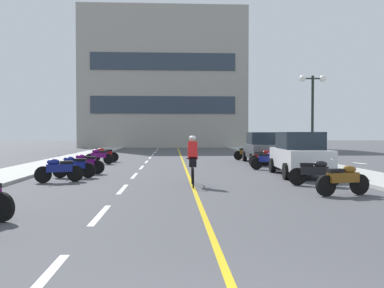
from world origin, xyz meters
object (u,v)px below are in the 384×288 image
at_px(parked_car_mid, 262,147).
at_px(motorcycle_10, 104,154).
at_px(motorcycle_9, 99,156).
at_px(motorcycle_6, 85,163).
at_px(motorcycle_5, 74,166).
at_px(street_lamp_mid, 313,98).
at_px(motorcycle_11, 247,153).
at_px(cyclist_rider, 193,159).
at_px(motorcycle_4, 59,169).
at_px(motorcycle_3, 315,172).
at_px(motorcycle_8, 263,158).
at_px(motorcycle_2, 343,179).
at_px(motorcycle_7, 268,160).
at_px(parked_car_near, 299,154).

distance_m(parked_car_mid, motorcycle_10, 9.57).
bearing_deg(motorcycle_9, motorcycle_6, -86.10).
distance_m(motorcycle_5, motorcycle_9, 7.06).
bearing_deg(street_lamp_mid, motorcycle_11, 117.14).
height_order(motorcycle_11, cyclist_rider, cyclist_rider).
xyz_separation_m(motorcycle_4, cyclist_rider, (4.76, -1.13, 0.41)).
xyz_separation_m(motorcycle_9, motorcycle_11, (9.07, 3.09, 0.00)).
bearing_deg(motorcycle_3, motorcycle_8, 89.43).
height_order(motorcycle_2, motorcycle_9, same).
bearing_deg(street_lamp_mid, motorcycle_10, 162.68).
bearing_deg(motorcycle_7, motorcycle_2, -88.54).
bearing_deg(motorcycle_2, motorcycle_7, 91.46).
relative_size(parked_car_near, motorcycle_7, 2.52).
bearing_deg(cyclist_rider, motorcycle_6, 137.59).
relative_size(motorcycle_5, cyclist_rider, 0.96).
relative_size(motorcycle_3, motorcycle_4, 1.01).
relative_size(motorcycle_3, motorcycle_7, 0.97).
bearing_deg(motorcycle_11, cyclist_rider, -108.42).
xyz_separation_m(parked_car_near, motorcycle_4, (-9.36, -1.80, -0.44)).
xyz_separation_m(motorcycle_8, motorcycle_9, (-9.01, 1.96, 0.00)).
bearing_deg(motorcycle_3, motorcycle_6, 153.05).
bearing_deg(motorcycle_5, motorcycle_4, -98.04).
relative_size(parked_car_mid, motorcycle_10, 2.51).
relative_size(motorcycle_7, motorcycle_8, 1.03).
xyz_separation_m(parked_car_near, motorcycle_10, (-9.42, 8.34, -0.44)).
bearing_deg(motorcycle_7, motorcycle_5, -159.20).
relative_size(parked_car_near, parked_car_mid, 1.01).
height_order(parked_car_near, motorcycle_11, parked_car_near).
distance_m(parked_car_near, motorcycle_6, 9.15).
height_order(motorcycle_2, cyclist_rider, cyclist_rider).
bearing_deg(parked_car_mid, parked_car_near, -90.57).
xyz_separation_m(street_lamp_mid, motorcycle_8, (-2.63, -0.01, -3.15)).
distance_m(motorcycle_5, motorcycle_8, 10.11).
xyz_separation_m(street_lamp_mid, motorcycle_5, (-11.37, -5.10, -3.15)).
height_order(motorcycle_4, motorcycle_7, same).
xyz_separation_m(motorcycle_3, motorcycle_11, (0.13, 12.95, 0.00)).
distance_m(parked_car_near, motorcycle_4, 9.54).
distance_m(street_lamp_mid, motorcycle_7, 4.64).
relative_size(motorcycle_6, cyclist_rider, 0.96).
relative_size(parked_car_near, motorcycle_3, 2.59).
distance_m(motorcycle_7, motorcycle_8, 1.87).
xyz_separation_m(motorcycle_7, motorcycle_10, (-8.78, 5.49, 0.00)).
distance_m(parked_car_near, motorcycle_3, 3.27).
bearing_deg(cyclist_rider, motorcycle_8, 61.33).
bearing_deg(motorcycle_11, motorcycle_7, -92.17).
height_order(street_lamp_mid, motorcycle_8, street_lamp_mid).
relative_size(motorcycle_3, cyclist_rider, 0.94).
relative_size(motorcycle_2, motorcycle_9, 0.99).
height_order(motorcycle_8, motorcycle_10, same).
xyz_separation_m(motorcycle_8, cyclist_rider, (-4.17, -7.63, 0.41)).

